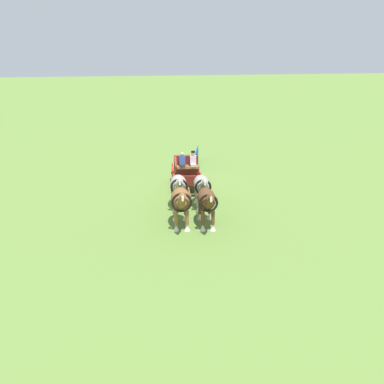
# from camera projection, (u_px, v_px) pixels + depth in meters

# --- Properties ---
(ground_plane) EXTENTS (220.00, 220.00, 0.00)m
(ground_plane) POSITION_uv_depth(u_px,v_px,m) (186.00, 187.00, 28.12)
(ground_plane) COLOR olive
(show_wagon) EXTENTS (5.93, 2.08, 2.82)m
(show_wagon) POSITION_uv_depth(u_px,v_px,m) (186.00, 170.00, 27.56)
(show_wagon) COLOR maroon
(show_wagon) RESTS_ON ground
(draft_horse_rear_near) EXTENTS (3.09, 1.09, 2.19)m
(draft_horse_rear_near) POSITION_uv_depth(u_px,v_px,m) (202.00, 186.00, 24.15)
(draft_horse_rear_near) COLOR #9E998E
(draft_horse_rear_near) RESTS_ON ground
(draft_horse_rear_off) EXTENTS (3.01, 1.12, 2.23)m
(draft_horse_rear_off) POSITION_uv_depth(u_px,v_px,m) (179.00, 186.00, 24.05)
(draft_horse_rear_off) COLOR #9E998E
(draft_horse_rear_off) RESTS_ON ground
(draft_horse_lead_near) EXTENTS (3.21, 1.13, 2.25)m
(draft_horse_lead_near) POSITION_uv_depth(u_px,v_px,m) (207.00, 200.00, 21.68)
(draft_horse_lead_near) COLOR brown
(draft_horse_lead_near) RESTS_ON ground
(draft_horse_lead_off) EXTENTS (3.01, 1.18, 2.29)m
(draft_horse_lead_off) POSITION_uv_depth(u_px,v_px,m) (181.00, 200.00, 21.59)
(draft_horse_lead_off) COLOR brown
(draft_horse_lead_off) RESTS_ON ground
(sponsor_banner) EXTENTS (3.11, 0.88, 1.10)m
(sponsor_banner) POSITION_uv_depth(u_px,v_px,m) (196.00, 157.00, 33.47)
(sponsor_banner) COLOR #1959B2
(sponsor_banner) RESTS_ON ground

